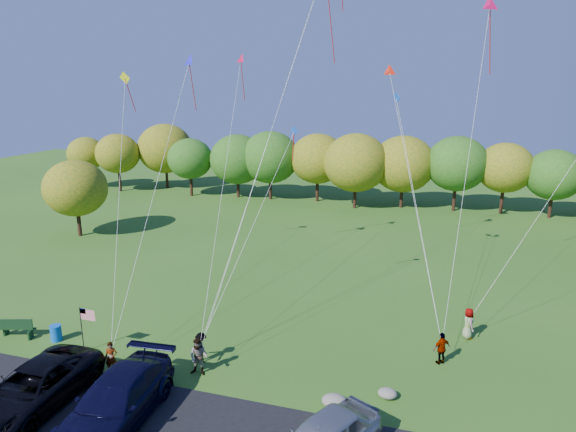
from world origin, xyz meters
name	(u,v)px	position (x,y,z in m)	size (l,w,h in m)	color
ground	(217,382)	(0.00, 0.00, 0.00)	(140.00, 140.00, 0.00)	#2B5919
treeline	(382,167)	(2.94, 35.85, 4.75)	(74.66, 27.96, 8.61)	#341E13
minivan_dark	(34,387)	(-6.58, -4.05, 0.94)	(2.93, 6.36, 1.77)	black
minivan_navy	(116,401)	(-2.57, -3.96, 1.02)	(2.69, 6.63, 1.92)	black
flyer_a	(111,358)	(-5.10, -0.80, 0.80)	(0.58, 0.38, 1.60)	#4C4C59
flyer_b	(199,357)	(-1.05, 0.33, 0.93)	(0.90, 0.70, 1.86)	#4C4C59
flyer_c	(201,347)	(-1.46, 1.41, 0.78)	(1.01, 0.58, 1.56)	#4C4C59
flyer_d	(442,348)	(9.96, 4.78, 0.83)	(0.97, 0.40, 1.66)	#4C4C59
flyer_e	(468,323)	(11.28, 7.95, 0.86)	(0.84, 0.55, 1.73)	#4C4C59
park_bench	(16,327)	(-12.29, 0.69, 0.59)	(1.96, 0.91, 1.11)	black
trash_barrel	(56,333)	(-9.95, 1.05, 0.44)	(0.59, 0.59, 0.88)	blue
flag_assembly	(85,319)	(-7.48, 0.50, 1.85)	(0.91, 0.59, 2.47)	black
boulder_near	(335,401)	(5.67, -0.26, 0.28)	(1.12, 0.88, 0.56)	gray
boulder_far	(387,393)	(7.77, 1.07, 0.22)	(0.85, 0.71, 0.44)	slate
kites_aloft	(327,13)	(1.94, 12.96, 17.62)	(31.20, 7.37, 12.48)	#F31B75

